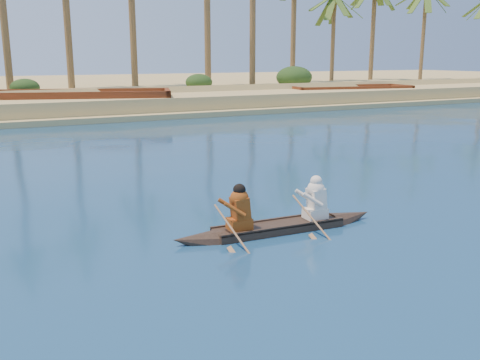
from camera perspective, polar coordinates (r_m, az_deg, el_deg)
name	(u,v)px	position (r m, az deg, el deg)	size (l,w,h in m)	color
ground	(415,201)	(15.82, 18.17, -2.18)	(160.00, 160.00, 0.00)	navy
sandy_embankment	(80,91)	(58.65, -16.68, 9.12)	(150.00, 51.00, 1.50)	tan
palm_grove	(103,6)	(47.10, -14.38, 17.54)	(110.00, 14.00, 16.00)	#3C6022
shrub_cluster	(119,93)	(43.62, -12.81, 9.06)	(100.00, 6.00, 2.40)	#1A3B15
canoe	(278,220)	(12.47, 4.13, -4.27)	(5.17, 0.94, 1.42)	#39291F
barge_mid	(79,105)	(38.41, -16.79, 7.62)	(13.01, 7.64, 2.06)	maroon
barge_right	(350,96)	(48.43, 11.62, 8.80)	(11.19, 5.43, 1.79)	maroon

